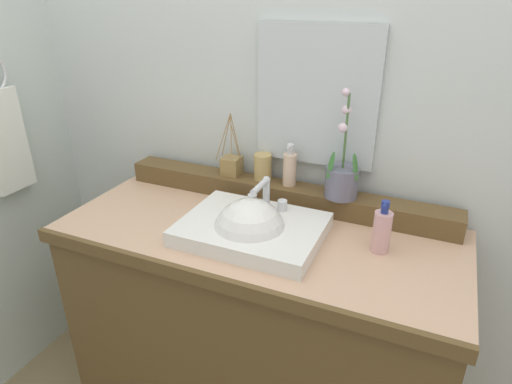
{
  "coord_description": "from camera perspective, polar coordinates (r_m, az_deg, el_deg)",
  "views": [
    {
      "loc": [
        0.51,
        -1.16,
        1.6
      ],
      "look_at": [
        0.0,
        -0.01,
        1.02
      ],
      "focal_mm": 30.88,
      "sensor_mm": 36.0,
      "label": 1
    }
  ],
  "objects": [
    {
      "name": "tumbler_cup",
      "position": [
        1.63,
        0.88,
        3.28
      ],
      "size": [
        0.07,
        0.07,
        0.1
      ],
      "primitive_type": "cylinder",
      "color": "tan",
      "rests_on": "back_ledge"
    },
    {
      "name": "reed_diffuser",
      "position": [
        1.69,
        -3.16,
        3.52
      ],
      "size": [
        0.1,
        0.08,
        0.24
      ],
      "color": "olive",
      "rests_on": "back_ledge"
    },
    {
      "name": "mirror",
      "position": [
        1.54,
        7.8,
        12.13
      ],
      "size": [
        0.42,
        0.02,
        0.47
      ],
      "primitive_type": "cube",
      "color": "silver"
    },
    {
      "name": "soap_dispenser",
      "position": [
        1.58,
        4.39,
        3.06
      ],
      "size": [
        0.05,
        0.05,
        0.16
      ],
      "color": "beige",
      "rests_on": "back_ledge"
    },
    {
      "name": "potted_plant",
      "position": [
        1.51,
        11.04,
        1.95
      ],
      "size": [
        0.12,
        0.11,
        0.37
      ],
      "color": "slate",
      "rests_on": "back_ledge"
    },
    {
      "name": "wall_back",
      "position": [
        1.67,
        5.77,
        13.64
      ],
      "size": [
        2.98,
        0.2,
        2.55
      ],
      "primitive_type": "cube",
      "color": "silver",
      "rests_on": "ground"
    },
    {
      "name": "vanity_cabinet",
      "position": [
        1.72,
        0.13,
        -17.61
      ],
      "size": [
        1.33,
        0.58,
        0.87
      ],
      "color": "brown",
      "rests_on": "ground"
    },
    {
      "name": "lotion_bottle",
      "position": [
        1.37,
        15.99,
        -4.84
      ],
      "size": [
        0.05,
        0.06,
        0.17
      ],
      "color": "#D29E9F",
      "rests_on": "vanity_cabinet"
    },
    {
      "name": "hand_towel",
      "position": [
        1.98,
        -29.5,
        5.68
      ],
      "size": [
        0.02,
        0.16,
        0.41
      ],
      "primitive_type": "cube",
      "color": "white"
    },
    {
      "name": "back_ledge",
      "position": [
        1.63,
        3.32,
        -0.2
      ],
      "size": [
        1.25,
        0.1,
        0.08
      ],
      "primitive_type": "cube",
      "color": "brown",
      "rests_on": "vanity_cabinet"
    },
    {
      "name": "sink_basin",
      "position": [
        1.41,
        -0.57,
        -5.26
      ],
      "size": [
        0.44,
        0.34,
        0.27
      ],
      "color": "white",
      "rests_on": "vanity_cabinet"
    }
  ]
}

